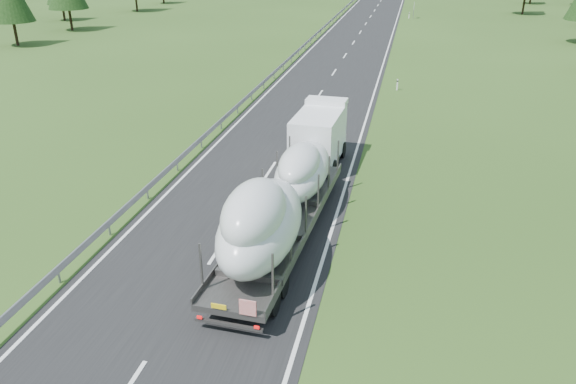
# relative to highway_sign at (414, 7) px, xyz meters

# --- Properties ---
(ground) EXTENTS (400.00, 400.00, 0.00)m
(ground) POSITION_rel_highway_sign_xyz_m (-7.20, -80.00, -1.81)
(ground) COLOR #294517
(ground) RESTS_ON ground
(road_surface) EXTENTS (10.00, 400.00, 0.02)m
(road_surface) POSITION_rel_highway_sign_xyz_m (-7.20, 20.00, -1.80)
(road_surface) COLOR black
(road_surface) RESTS_ON ground
(guardrail) EXTENTS (0.10, 400.00, 0.76)m
(guardrail) POSITION_rel_highway_sign_xyz_m (-12.50, 19.94, -1.21)
(guardrail) COLOR slate
(guardrail) RESTS_ON ground
(highway_sign) EXTENTS (0.08, 0.90, 2.60)m
(highway_sign) POSITION_rel_highway_sign_xyz_m (0.00, 0.00, 0.00)
(highway_sign) COLOR slate
(highway_sign) RESTS_ON ground
(boat_truck) EXTENTS (3.41, 19.12, 4.43)m
(boat_truck) POSITION_rel_highway_sign_xyz_m (-4.60, -77.38, 0.42)
(boat_truck) COLOR white
(boat_truck) RESTS_ON ground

